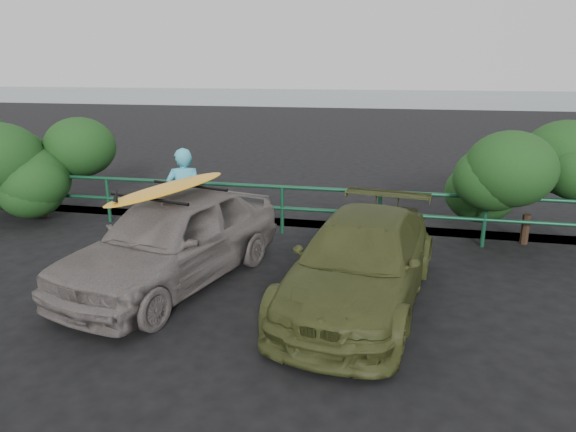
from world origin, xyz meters
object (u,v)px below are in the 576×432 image
olive_vehicle (361,261)px  surfboard (170,188)px  guardrail (236,207)px  man (185,197)px  sedan (173,238)px

olive_vehicle → surfboard: 3.14m
guardrail → man: bearing=-123.1°
sedan → olive_vehicle: bearing=12.8°
olive_vehicle → surfboard: (-3.00, 0.11, 0.93)m
guardrail → olive_vehicle: size_ratio=3.18×
sedan → surfboard: 0.83m
olive_vehicle → man: (-3.55, 1.89, 0.32)m
olive_vehicle → surfboard: surfboard is taller
guardrail → olive_vehicle: bearing=-45.9°
sedan → surfboard: size_ratio=1.61×
guardrail → surfboard: surfboard is taller
guardrail → man: 1.34m
guardrail → sedan: bearing=-92.8°
guardrail → man: size_ratio=7.31×
olive_vehicle → guardrail: bearing=142.5°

